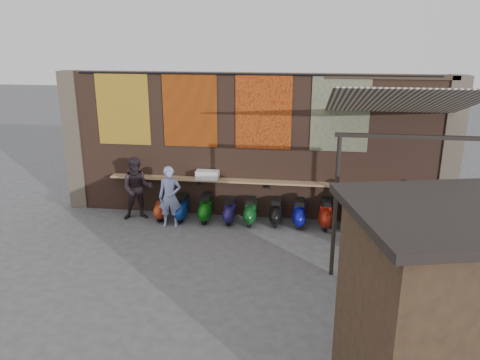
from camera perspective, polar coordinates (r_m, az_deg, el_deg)
The scene contains 35 objects.
ground at distance 11.13m, azimuth -0.11°, elevation -9.21°, with size 70.00×70.00×0.00m, color #474749.
brick_wall at distance 12.97m, azimuth 1.57°, elevation 4.11°, with size 10.00×0.40×4.00m, color brown.
pier_left at distance 14.49m, azimuth -19.38°, elevation 4.54°, with size 0.50×0.50×4.00m, color #4C4238.
pier_right at distance 13.44m, azimuth 24.21°, elevation 3.03°, with size 0.50×0.50×4.00m, color #4C4238.
eating_counter at distance 12.86m, azimuth 1.35°, elevation -0.18°, with size 8.00×0.32×0.05m, color #9E7A51.
shelf_box at distance 12.98m, azimuth -4.01°, elevation 0.63°, with size 0.62×0.31×0.24m, color white.
tapestry_redgold at distance 13.45m, azimuth -14.09°, elevation 8.41°, with size 1.50×0.02×2.00m, color maroon.
tapestry_sun at distance 12.87m, azimuth -6.13°, elevation 8.44°, with size 1.50×0.02×2.00m, color #EA580D.
tapestry_orange at distance 12.53m, azimuth 2.87°, elevation 8.28°, with size 1.50×0.02×2.00m, color #B24A16.
tapestry_multi at distance 12.52m, azimuth 12.12°, elevation 7.91°, with size 1.50×0.02×2.00m, color navy.
hang_rail at distance 12.44m, azimuth 1.53°, elevation 12.78°, with size 0.06×0.06×9.50m, color black.
scooter_stool_0 at distance 13.28m, azimuth -9.46°, elevation -3.27°, with size 0.33×0.73×0.69m, color #A33115, non-canonical shape.
scooter_stool_1 at distance 13.13m, azimuth -7.08°, elevation -3.41°, with size 0.33×0.74×0.70m, color navy, non-canonical shape.
scooter_stool_2 at distance 12.98m, azimuth -4.15°, elevation -3.46°, with size 0.35×0.78×0.74m, color #0B530D, non-canonical shape.
scooter_stool_3 at distance 12.85m, azimuth -1.25°, elevation -3.79°, with size 0.32×0.71×0.67m, color #1E1653, non-canonical shape.
scooter_stool_4 at distance 12.75m, azimuth 1.28°, elevation -3.88°, with size 0.34×0.75×0.71m, color #0F4C1B, non-canonical shape.
scooter_stool_5 at distance 12.77m, azimuth 4.42°, elevation -3.91°, with size 0.34×0.74×0.71m, color black, non-canonical shape.
scooter_stool_6 at distance 12.72m, azimuth 7.24°, elevation -4.06°, with size 0.34×0.76×0.72m, color #0D108F, non-canonical shape.
scooter_stool_7 at distance 12.74m, azimuth 10.37°, elevation -4.10°, with size 0.36×0.79×0.75m, color maroon, non-canonical shape.
scooter_stool_8 at distance 12.76m, azimuth 13.13°, elevation -4.13°, with size 0.38×0.84×0.80m, color #165A36, non-canonical shape.
scooter_stool_9 at distance 12.82m, azimuth 15.87°, elevation -4.43°, with size 0.34×0.75×0.72m, color black, non-canonical shape.
diner_left at distance 12.62m, azimuth -8.54°, elevation -2.03°, with size 0.60×0.40×1.65m, color #858FC2.
diner_right at distance 13.24m, azimuth -12.40°, elevation -1.03°, with size 0.86×0.67×1.78m, color #2A2026.
shopper_navy at distance 11.79m, azimuth 19.09°, elevation -4.03°, with size 1.02×0.42×1.74m, color black.
shopper_grey at distance 10.35m, azimuth 23.95°, elevation -8.24°, with size 0.99×0.57×1.54m, color #4D4F52.
shopper_tan at distance 10.97m, azimuth 18.77°, elevation -6.04°, with size 0.77×0.50×1.58m, color #8F6E5B.
market_stall at distance 7.00m, azimuth 24.90°, elevation -14.97°, with size 2.63×1.97×2.85m, color black.
stall_roof at distance 6.37m, azimuth 26.58°, elevation -3.52°, with size 2.95×2.27×0.12m, color black.
stall_sign at distance 7.49m, azimuth 21.67°, elevation -6.86°, with size 1.20×0.04×0.50m, color gold.
stall_shelf at distance 7.94m, azimuth 20.83°, elevation -13.64°, with size 2.18×0.10×0.06m, color #473321.
awning_canvas at distance 11.04m, azimuth 19.11°, elevation 9.00°, with size 3.20×3.40×0.03m, color beige.
awning_ledger at distance 12.55m, azimuth 17.98°, elevation 11.86°, with size 3.30×0.08×0.12m, color #33261C.
awning_header at distance 9.67m, azimuth 20.42°, elevation 4.95°, with size 3.00×0.08×0.08m, color black.
awning_post_left at distance 9.89m, azimuth 11.54°, elevation -3.29°, with size 0.09×0.09×3.10m, color black.
awning_post_right at distance 10.46m, azimuth 27.04°, elevation -3.75°, with size 0.09×0.09×3.10m, color black.
Camera 1 is at (1.41, -9.84, 4.99)m, focal length 35.00 mm.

